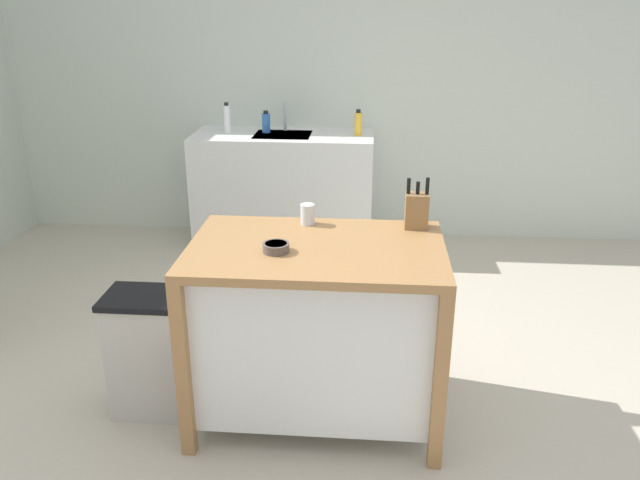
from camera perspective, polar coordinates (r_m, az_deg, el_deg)
name	(u,v)px	position (r m, az deg, el deg)	size (l,w,h in m)	color
ground_plane	(292,403)	(3.31, -2.55, -14.52)	(6.38, 6.38, 0.00)	#BCB29E
wall_back	(328,79)	(5.27, 0.74, 14.34)	(5.38, 0.10, 2.60)	silver
kitchen_island	(317,323)	(2.99, -0.32, -7.48)	(1.16, 0.75, 0.89)	#9E7042
knife_block	(417,210)	(3.05, 8.74, 2.72)	(0.11, 0.09, 0.25)	olive
bowl_ceramic_wide	(276,247)	(2.76, -4.00, -0.65)	(0.12, 0.12, 0.04)	#564C47
drinking_cup	(308,214)	(3.08, -1.13, 2.35)	(0.07, 0.07, 0.10)	silver
trash_bin	(148,353)	(3.21, -15.29, -9.82)	(0.36, 0.28, 0.63)	#B7B2A8
sink_counter	(284,190)	(5.13, -3.26, 4.56)	(1.42, 0.60, 0.92)	silver
sink_faucet	(285,117)	(5.14, -3.18, 11.08)	(0.02, 0.02, 0.22)	#B7BCC1
bottle_spray_cleaner	(266,123)	(5.07, -4.90, 10.54)	(0.06, 0.06, 0.17)	blue
bottle_hand_soap	(227,118)	(5.10, -8.41, 10.82)	(0.05, 0.05, 0.24)	white
bottle_dish_soap	(358,123)	(4.96, 3.47, 10.49)	(0.06, 0.06, 0.20)	yellow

